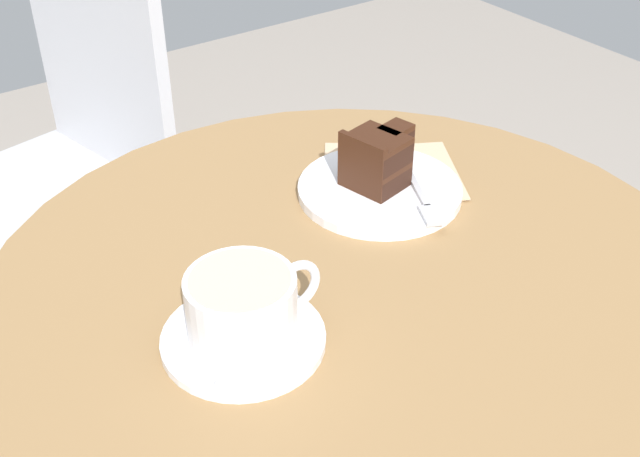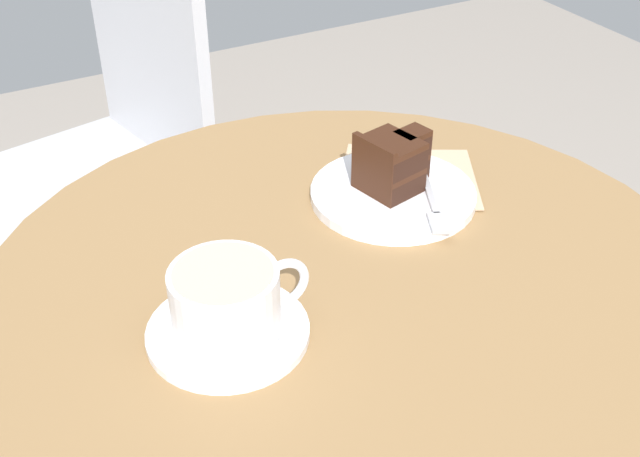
% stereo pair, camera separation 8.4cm
% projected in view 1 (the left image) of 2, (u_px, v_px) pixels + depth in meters
% --- Properties ---
extents(cafe_table, '(0.78, 0.78, 0.68)m').
position_uv_depth(cafe_table, '(353.00, 354.00, 0.90)').
color(cafe_table, olive).
rests_on(cafe_table, ground).
extents(saucer, '(0.15, 0.15, 0.01)m').
position_uv_depth(saucer, '(243.00, 339.00, 0.75)').
color(saucer, white).
rests_on(saucer, cafe_table).
extents(coffee_cup, '(0.14, 0.10, 0.07)m').
position_uv_depth(coffee_cup, '(244.00, 308.00, 0.72)').
color(coffee_cup, white).
rests_on(coffee_cup, saucer).
extents(teaspoon, '(0.10, 0.02, 0.00)m').
position_uv_depth(teaspoon, '(250.00, 371.00, 0.71)').
color(teaspoon, '#B7B7BC').
rests_on(teaspoon, saucer).
extents(cake_plate, '(0.20, 0.20, 0.01)m').
position_uv_depth(cake_plate, '(380.00, 190.00, 0.96)').
color(cake_plate, white).
rests_on(cake_plate, cafe_table).
extents(cake_slice, '(0.09, 0.08, 0.07)m').
position_uv_depth(cake_slice, '(378.00, 159.00, 0.95)').
color(cake_slice, black).
rests_on(cake_slice, cake_plate).
extents(fork, '(0.08, 0.15, 0.00)m').
position_uv_depth(fork, '(422.00, 197.00, 0.93)').
color(fork, '#B7B7BC').
rests_on(fork, cake_plate).
extents(napkin, '(0.22, 0.21, 0.00)m').
position_uv_depth(napkin, '(392.00, 173.00, 1.00)').
color(napkin, tan).
rests_on(napkin, cafe_table).
extents(cafe_chair, '(0.45, 0.45, 0.86)m').
position_uv_depth(cafe_chair, '(68.00, 148.00, 1.41)').
color(cafe_chair, '#BCBCC1').
rests_on(cafe_chair, ground).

